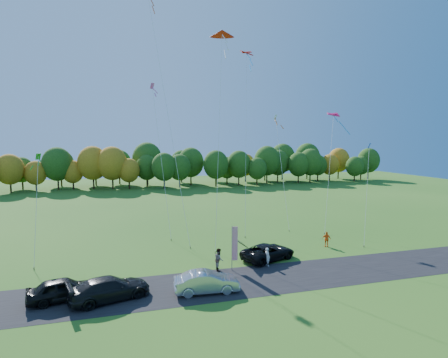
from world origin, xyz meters
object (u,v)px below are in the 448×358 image
object	(u,v)px
silver_sedan	(207,282)
feather_flag	(234,243)
black_suv	(268,252)
person_east	(326,239)

from	to	relation	value
silver_sedan	feather_flag	world-z (taller)	feather_flag
black_suv	person_east	world-z (taller)	person_east
feather_flag	silver_sedan	bearing A→B (deg)	-131.39
silver_sedan	person_east	distance (m)	16.27
black_suv	person_east	xyz separation A→B (m)	(7.42, 2.14, 0.05)
black_suv	silver_sedan	size ratio (longest dim) A/B	1.14
silver_sedan	person_east	xyz separation A→B (m)	(14.44, 7.49, 0.02)
person_east	feather_flag	xyz separation A→B (m)	(-11.25, -3.87, 1.58)
person_east	feather_flag	world-z (taller)	feather_flag
black_suv	person_east	distance (m)	7.72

